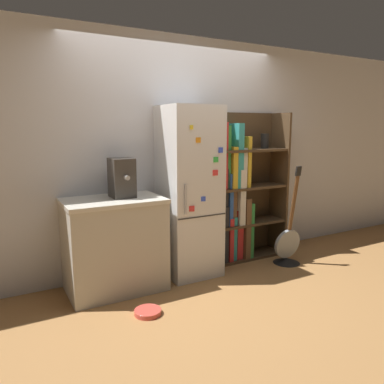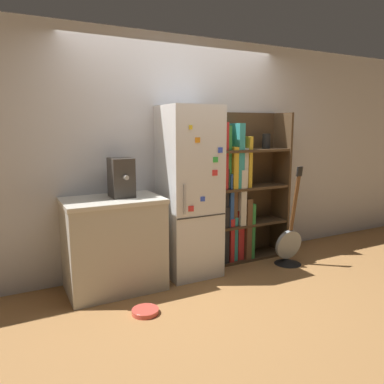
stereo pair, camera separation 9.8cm
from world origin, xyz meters
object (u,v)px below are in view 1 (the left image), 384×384
object	(u,v)px
guitar	(287,249)
refrigerator	(189,192)
espresso_machine	(122,178)
bookshelf	(237,195)
pet_bowl	(148,312)

from	to	relation	value
guitar	refrigerator	bearing A→B (deg)	165.14
espresso_machine	guitar	world-z (taller)	espresso_machine
espresso_machine	refrigerator	bearing A→B (deg)	-1.11
refrigerator	espresso_machine	size ratio (longest dim) A/B	4.77
bookshelf	guitar	size ratio (longest dim) A/B	1.51
bookshelf	refrigerator	bearing A→B (deg)	-169.79
bookshelf	espresso_machine	bearing A→B (deg)	-175.46
pet_bowl	bookshelf	bearing A→B (deg)	27.93
bookshelf	espresso_machine	distance (m)	1.52
refrigerator	pet_bowl	bearing A→B (deg)	-139.27
bookshelf	guitar	distance (m)	0.88
pet_bowl	guitar	bearing A→B (deg)	10.43
bookshelf	pet_bowl	xyz separation A→B (m)	(-1.50, -0.80, -0.78)
refrigerator	espresso_machine	distance (m)	0.77
refrigerator	pet_bowl	world-z (taller)	refrigerator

